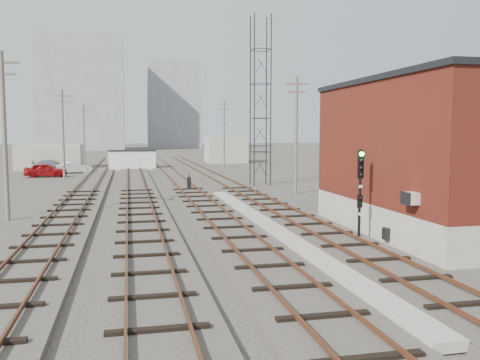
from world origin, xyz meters
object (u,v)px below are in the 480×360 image
object	(u,v)px
site_trailer	(132,160)
car_red	(46,170)
signal_mast	(360,188)
car_grey	(52,166)
car_silver	(74,167)
switch_stand	(189,183)

from	to	relation	value
site_trailer	car_red	world-z (taller)	site_trailer
signal_mast	car_grey	xyz separation A→B (m)	(-18.87, 45.03, -1.64)
car_silver	car_grey	distance (m)	4.31
car_red	car_grey	distance (m)	8.12
signal_mast	car_silver	xyz separation A→B (m)	(-15.98, 41.83, -1.67)
signal_mast	car_silver	world-z (taller)	signal_mast
switch_stand	car_grey	distance (m)	27.88
switch_stand	car_red	distance (m)	20.93
car_red	car_silver	size ratio (longest dim) A/B	1.06
signal_mast	site_trailer	world-z (taller)	signal_mast
car_grey	car_silver	bearing A→B (deg)	-144.47
signal_mast	switch_stand	xyz separation A→B (m)	(-5.00, 20.85, -1.72)
signal_mast	car_silver	size ratio (longest dim) A/B	0.98
site_trailer	car_red	distance (m)	13.05
car_silver	signal_mast	bearing A→B (deg)	-165.64
site_trailer	car_red	bearing A→B (deg)	-137.76
switch_stand	car_grey	world-z (taller)	switch_stand
signal_mast	site_trailer	xyz separation A→B (m)	(-9.36, 46.30, -1.07)
switch_stand	car_grey	size ratio (longest dim) A/B	0.27
site_trailer	car_silver	distance (m)	8.02
car_silver	site_trailer	bearing A→B (deg)	-62.53
switch_stand	site_trailer	bearing A→B (deg)	97.76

